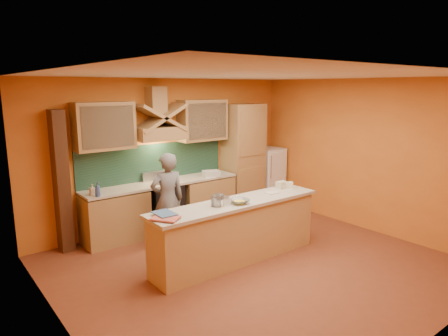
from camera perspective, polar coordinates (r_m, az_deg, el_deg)
floor at (r=6.22m, az=4.33°, el=-13.63°), size 5.50×5.00×0.01m
ceiling at (r=5.64m, az=4.76°, el=13.11°), size 5.50×5.00×0.01m
wall_back at (r=7.76m, az=-8.02°, el=2.19°), size 5.50×0.02×2.80m
wall_front at (r=4.34m, az=27.58°, el=-6.39°), size 5.50×0.02×2.80m
wall_left at (r=4.46m, az=-22.69°, el=-5.51°), size 0.02×5.00×2.80m
wall_right at (r=7.86m, az=19.50°, el=1.76°), size 0.02×5.00×2.80m
base_cabinet_left at (r=7.19m, az=-15.29°, el=-6.82°), size 1.10×0.60×0.86m
base_cabinet_right at (r=8.07m, az=-2.75°, el=-4.42°), size 1.10×0.60×0.86m
counter_top at (r=7.46m, az=-8.75°, el=-2.13°), size 3.00×0.62×0.04m
stove at (r=7.58m, az=-8.65°, el=-5.44°), size 0.60×0.58×0.90m
backsplash at (r=7.63m, az=-9.88°, el=0.83°), size 3.00×0.03×0.70m
range_hood at (r=7.35m, az=-9.16°, el=4.94°), size 0.92×0.50×0.24m
hood_chimney at (r=7.39m, az=-9.68°, el=9.47°), size 0.30×0.30×0.50m
upper_cabinet_left at (r=6.97m, az=-16.75°, el=5.75°), size 1.00×0.35×0.80m
upper_cabinet_right at (r=7.92m, az=-3.08°, el=6.83°), size 1.00×0.35×0.80m
pantry_column at (r=8.51m, az=2.71°, el=1.38°), size 0.80×0.60×2.30m
fridge at (r=9.10m, az=6.27°, el=-1.22°), size 0.58×0.60×1.30m
trim_column_left at (r=6.89m, az=-22.22°, el=-1.84°), size 0.20×0.30×2.30m
island_body at (r=6.20m, az=1.81°, el=-9.28°), size 2.80×0.55×0.88m
island_top at (r=6.04m, az=1.84°, el=-5.02°), size 2.90×0.62×0.05m
person at (r=6.72m, az=-8.06°, el=-4.54°), size 0.64×0.48×1.59m
pot_large at (r=7.34m, az=-8.70°, el=-1.75°), size 0.33×0.33×0.15m
pot_small at (r=7.55m, az=-7.79°, el=-1.41°), size 0.23×0.23×0.13m
soap_bottle_a at (r=6.80m, az=-18.30°, el=-2.95°), size 0.09×0.09×0.18m
soap_bottle_b at (r=6.68m, az=-17.61°, el=-2.96°), size 0.12×0.12×0.23m
bowl_back at (r=8.02m, az=-1.87°, el=-0.66°), size 0.26×0.26×0.07m
dish_rack at (r=7.82m, az=-1.83°, el=-0.80°), size 0.38×0.33×0.11m
book_lower at (r=5.16m, az=-8.97°, el=-7.58°), size 0.41×0.43×0.03m
book_upper at (r=5.35m, az=-9.66°, el=-6.70°), size 0.25×0.33×0.03m
jar_large at (r=5.77m, az=-0.81°, el=-4.66°), size 0.17×0.17×0.17m
jar_small at (r=5.77m, az=-1.23°, el=-4.82°), size 0.17×0.17×0.14m
kitchen_scale at (r=5.86m, az=0.12°, el=-4.76°), size 0.15×0.15×0.11m
mixing_bowl at (r=5.92m, az=2.21°, el=-4.78°), size 0.32×0.32×0.07m
cloth at (r=6.55m, az=6.90°, el=-3.51°), size 0.22×0.17×0.01m
grocery_bag_a at (r=6.88m, az=8.25°, el=-2.39°), size 0.18×0.14×0.11m
grocery_bag_b at (r=6.92m, az=9.11°, el=-2.40°), size 0.20×0.20×0.10m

